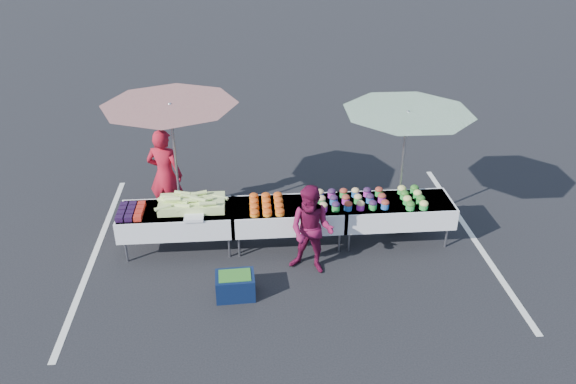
{
  "coord_description": "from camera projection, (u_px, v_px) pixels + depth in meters",
  "views": [
    {
      "loc": [
        -0.63,
        -7.91,
        5.29
      ],
      "look_at": [
        0.0,
        0.0,
        1.0
      ],
      "focal_mm": 35.0,
      "sensor_mm": 36.0,
      "label": 1
    }
  ],
  "objects": [
    {
      "name": "berry_punnets",
      "position": [
        131.0,
        211.0,
        8.89
      ],
      "size": [
        0.4,
        0.54,
        0.08
      ],
      "color": "black",
      "rests_on": "table_left"
    },
    {
      "name": "umbrella_right",
      "position": [
        407.0,
        122.0,
        9.04
      ],
      "size": [
        2.78,
        2.78,
        2.19
      ],
      "rotation": [
        0.0,
        0.0,
        0.38
      ],
      "color": "black",
      "rests_on": "ground"
    },
    {
      "name": "umbrella_left",
      "position": [
        171.0,
        115.0,
        9.09
      ],
      "size": [
        2.23,
        2.23,
        2.28
      ],
      "rotation": [
        0.0,
        0.0,
        -0.0
      ],
      "color": "black",
      "rests_on": "ground"
    },
    {
      "name": "stripe_left",
      "position": [
        95.0,
        252.0,
        9.27
      ],
      "size": [
        0.1,
        5.0,
        0.0
      ],
      "primitive_type": "cube",
      "color": "silver",
      "rests_on": "ground"
    },
    {
      "name": "table_right",
      "position": [
        396.0,
        210.0,
        9.35
      ],
      "size": [
        1.86,
        0.81,
        0.75
      ],
      "color": "white",
      "rests_on": "ground"
    },
    {
      "name": "carrot_bowls",
      "position": [
        267.0,
        204.0,
        9.08
      ],
      "size": [
        0.55,
        0.69,
        0.11
      ],
      "color": "orange",
      "rests_on": "table_center"
    },
    {
      "name": "storage_bin",
      "position": [
        235.0,
        285.0,
        8.2
      ],
      "size": [
        0.58,
        0.43,
        0.37
      ],
      "rotation": [
        0.0,
        0.0,
        0.04
      ],
      "color": "#0B1837",
      "rests_on": "ground"
    },
    {
      "name": "bean_baskets",
      "position": [
        412.0,
        197.0,
        9.24
      ],
      "size": [
        0.36,
        0.68,
        0.15
      ],
      "color": "green",
      "rests_on": "table_right"
    },
    {
      "name": "corn_pile",
      "position": [
        191.0,
        203.0,
        9.03
      ],
      "size": [
        1.16,
        0.57,
        0.26
      ],
      "color": "#C5E273",
      "rests_on": "table_left"
    },
    {
      "name": "ground",
      "position": [
        288.0,
        244.0,
        9.5
      ],
      "size": [
        80.0,
        80.0,
        0.0
      ],
      "primitive_type": "plane",
      "color": "black"
    },
    {
      "name": "plastic_bags",
      "position": [
        194.0,
        217.0,
        8.76
      ],
      "size": [
        0.3,
        0.25,
        0.05
      ],
      "primitive_type": "cube",
      "color": "white",
      "rests_on": "table_left"
    },
    {
      "name": "customer",
      "position": [
        312.0,
        230.0,
        8.51
      ],
      "size": [
        0.87,
        0.79,
        1.46
      ],
      "primitive_type": "imported",
      "rotation": [
        0.0,
        0.0,
        -0.41
      ],
      "color": "maroon",
      "rests_on": "ground"
    },
    {
      "name": "stripe_right",
      "position": [
        472.0,
        236.0,
        9.72
      ],
      "size": [
        0.1,
        5.0,
        0.0
      ],
      "primitive_type": "cube",
      "color": "silver",
      "rests_on": "ground"
    },
    {
      "name": "vendor",
      "position": [
        165.0,
        175.0,
        9.86
      ],
      "size": [
        0.72,
        0.57,
        1.73
      ],
      "primitive_type": "imported",
      "rotation": [
        0.0,
        0.0,
        2.86
      ],
      "color": "#A71325",
      "rests_on": "ground"
    },
    {
      "name": "potato_cups",
      "position": [
        346.0,
        199.0,
        9.17
      ],
      "size": [
        1.34,
        0.58,
        0.16
      ],
      "color": "#245BAA",
      "rests_on": "table_right"
    },
    {
      "name": "table_left",
      "position": [
        178.0,
        219.0,
        9.09
      ],
      "size": [
        1.86,
        0.81,
        0.75
      ],
      "color": "white",
      "rests_on": "ground"
    },
    {
      "name": "table_center",
      "position": [
        288.0,
        214.0,
        9.22
      ],
      "size": [
        1.86,
        0.81,
        0.75
      ],
      "color": "white",
      "rests_on": "ground"
    }
  ]
}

